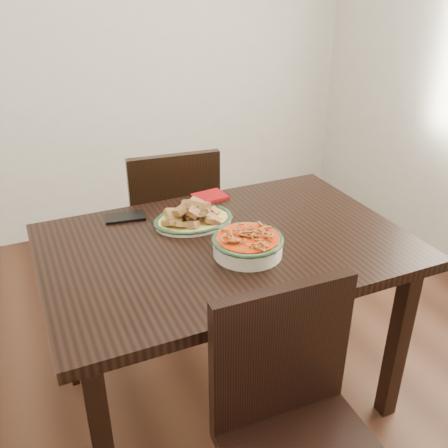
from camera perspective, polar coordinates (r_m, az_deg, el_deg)
name	(u,v)px	position (r m, az deg, el deg)	size (l,w,h in m)	color
floor	(204,399)	(2.24, -2.25, -19.35)	(3.50, 3.50, 0.00)	#351B11
wall_back	(88,29)	(3.25, -15.24, 20.67)	(3.50, 0.10, 2.60)	beige
dining_table	(226,263)	(1.83, 0.26, -4.43)	(1.29, 0.86, 0.75)	black
chair_far	(172,223)	(2.48, -5.96, 0.10)	(0.46, 0.46, 0.89)	black
chair_near	(297,425)	(1.50, 8.29, -21.76)	(0.43, 0.43, 0.89)	black
fish_plate	(193,212)	(1.90, -3.54, 1.33)	(0.30, 0.24, 0.11)	beige
noodle_bowl	(248,243)	(1.69, 2.73, -2.13)	(0.25, 0.25, 0.08)	beige
smartphone	(125,217)	(1.99, -11.22, 0.78)	(0.15, 0.08, 0.01)	black
napkin	(210,196)	(2.13, -1.60, 3.18)	(0.13, 0.11, 0.01)	#960A0E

